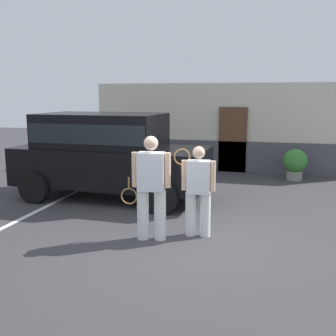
% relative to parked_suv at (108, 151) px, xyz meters
% --- Properties ---
extents(ground_plane, '(40.00, 40.00, 0.00)m').
position_rel_parked_suv_xyz_m(ground_plane, '(2.33, -2.50, -1.15)').
color(ground_plane, '#38383A').
extents(parking_stripe_0, '(0.12, 4.40, 0.01)m').
position_rel_parked_suv_xyz_m(parking_stripe_0, '(-1.04, -1.00, -1.14)').
color(parking_stripe_0, silver).
rests_on(parking_stripe_0, ground_plane).
extents(house_frontage, '(8.82, 0.40, 2.86)m').
position_rel_parked_suv_xyz_m(house_frontage, '(2.33, 4.29, 0.20)').
color(house_frontage, beige).
rests_on(house_frontage, ground_plane).
extents(parked_suv, '(4.65, 2.27, 2.05)m').
position_rel_parked_suv_xyz_m(parked_suv, '(0.00, 0.00, 0.00)').
color(parked_suv, black).
rests_on(parked_suv, ground_plane).
extents(tennis_player_man, '(0.93, 0.33, 1.81)m').
position_rel_parked_suv_xyz_m(tennis_player_man, '(1.87, -2.51, -0.21)').
color(tennis_player_man, white).
rests_on(tennis_player_man, ground_plane).
extents(tennis_player_woman, '(0.74, 0.28, 1.62)m').
position_rel_parked_suv_xyz_m(tennis_player_woman, '(2.61, -2.13, -0.30)').
color(tennis_player_woman, white).
rests_on(tennis_player_woman, ground_plane).
extents(potted_plant_by_porch, '(0.70, 0.70, 0.92)m').
position_rel_parked_suv_xyz_m(potted_plant_by_porch, '(4.52, 3.28, -0.63)').
color(potted_plant_by_porch, gray).
rests_on(potted_plant_by_porch, ground_plane).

